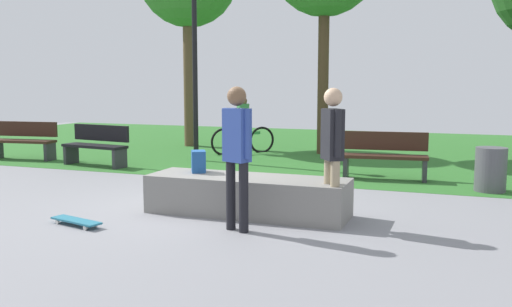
{
  "coord_description": "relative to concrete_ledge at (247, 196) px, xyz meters",
  "views": [
    {
      "loc": [
        3.47,
        -7.56,
        1.86
      ],
      "look_at": [
        0.67,
        0.03,
        0.83
      ],
      "focal_mm": 39.2,
      "sensor_mm": 36.0,
      "label": 1
    }
  ],
  "objects": [
    {
      "name": "skater_watching",
      "position": [
        1.26,
        -0.22,
        0.79
      ],
      "size": [
        0.35,
        0.38,
        1.79
      ],
      "color": "tan",
      "rests_on": "ground_plane"
    },
    {
      "name": "grass_lawn",
      "position": [
        -0.67,
        8.39,
        -0.27
      ],
      "size": [
        26.6,
        11.87,
        0.01
      ],
      "primitive_type": "cube",
      "color": "#2D6B28",
      "rests_on": "ground_plane"
    },
    {
      "name": "trash_bin",
      "position": [
        3.3,
        3.02,
        0.11
      ],
      "size": [
        0.52,
        0.52,
        0.76
      ],
      "primitive_type": "cylinder",
      "color": "#4C4C51",
      "rests_on": "ground_plane"
    },
    {
      "name": "ground_plane",
      "position": [
        -0.67,
        0.33,
        -0.27
      ],
      "size": [
        28.0,
        28.0,
        0.0
      ],
      "primitive_type": "plane",
      "color": "gray"
    },
    {
      "name": "skater_performing_trick",
      "position": [
        0.2,
        -0.87,
        0.8
      ],
      "size": [
        0.41,
        0.3,
        1.81
      ],
      "color": "black",
      "rests_on": "ground_plane"
    },
    {
      "name": "park_bench_center_lawn",
      "position": [
        -7.15,
        3.47,
        0.21
      ],
      "size": [
        1.64,
        0.66,
        0.91
      ],
      "color": "#331E14",
      "rests_on": "ground_plane"
    },
    {
      "name": "concrete_ledge",
      "position": [
        0.0,
        0.0,
        0.0
      ],
      "size": [
        2.86,
        0.86,
        0.54
      ],
      "primitive_type": "cube",
      "color": "gray",
      "rests_on": "ground_plane"
    },
    {
      "name": "park_bench_far_right",
      "position": [
        -4.86,
        3.19,
        0.21
      ],
      "size": [
        1.65,
        0.7,
        0.91
      ],
      "color": "black",
      "rests_on": "ground_plane"
    },
    {
      "name": "backpack_on_ledge",
      "position": [
        -0.82,
        0.13,
        0.43
      ],
      "size": [
        0.31,
        0.34,
        0.32
      ],
      "primitive_type": "cube",
      "rotation": [
        0.0,
        0.0,
        2.08
      ],
      "color": "#1E4C8C",
      "rests_on": "concrete_ledge"
    },
    {
      "name": "cyclist_on_bicycle",
      "position": [
        -2.59,
        6.38,
        0.36
      ],
      "size": [
        1.31,
        1.35,
        1.52
      ],
      "color": "black",
      "rests_on": "ground_plane"
    },
    {
      "name": "lamp_post",
      "position": [
        -3.17,
        4.76,
        2.28
      ],
      "size": [
        0.28,
        0.28,
        4.2
      ],
      "color": "black",
      "rests_on": "ground_plane"
    },
    {
      "name": "park_bench_far_left",
      "position": [
        1.44,
        3.63,
        0.21
      ],
      "size": [
        1.64,
        0.63,
        0.91
      ],
      "color": "#331E14",
      "rests_on": "ground_plane"
    },
    {
      "name": "skateboard_by_ledge",
      "position": [
        -1.87,
        -1.37,
        -0.21
      ],
      "size": [
        0.82,
        0.39,
        0.08
      ],
      "color": "teal",
      "rests_on": "ground_plane"
    }
  ]
}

